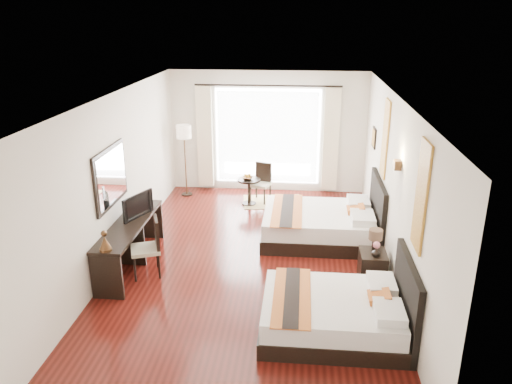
# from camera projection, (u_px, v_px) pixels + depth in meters

# --- Properties ---
(floor) EXTENTS (4.50, 7.50, 0.01)m
(floor) POSITION_uv_depth(u_px,v_px,m) (251.00, 263.00, 8.47)
(floor) COLOR #370E0A
(floor) RESTS_ON ground
(ceiling) EXTENTS (4.50, 7.50, 0.02)m
(ceiling) POSITION_uv_depth(u_px,v_px,m) (250.00, 98.00, 7.52)
(ceiling) COLOR white
(ceiling) RESTS_ON wall_headboard
(wall_headboard) EXTENTS (0.01, 7.50, 2.80)m
(wall_headboard) POSITION_uv_depth(u_px,v_px,m) (393.00, 189.00, 7.80)
(wall_headboard) COLOR silver
(wall_headboard) RESTS_ON floor
(wall_desk) EXTENTS (0.01, 7.50, 2.80)m
(wall_desk) POSITION_uv_depth(u_px,v_px,m) (115.00, 181.00, 8.19)
(wall_desk) COLOR silver
(wall_desk) RESTS_ON floor
(wall_window) EXTENTS (4.50, 0.01, 2.80)m
(wall_window) POSITION_uv_depth(u_px,v_px,m) (268.00, 132.00, 11.50)
(wall_window) COLOR silver
(wall_window) RESTS_ON floor
(wall_entry) EXTENTS (4.50, 0.01, 2.80)m
(wall_entry) POSITION_uv_depth(u_px,v_px,m) (208.00, 320.00, 4.49)
(wall_entry) COLOR silver
(wall_entry) RESTS_ON floor
(window_glass) EXTENTS (2.40, 0.02, 2.20)m
(window_glass) POSITION_uv_depth(u_px,v_px,m) (268.00, 137.00, 11.52)
(window_glass) COLOR white
(window_glass) RESTS_ON wall_window
(sheer_curtain) EXTENTS (2.30, 0.02, 2.10)m
(sheer_curtain) POSITION_uv_depth(u_px,v_px,m) (267.00, 137.00, 11.46)
(sheer_curtain) COLOR white
(sheer_curtain) RESTS_ON wall_window
(drape_left) EXTENTS (0.35, 0.14, 2.35)m
(drape_left) POSITION_uv_depth(u_px,v_px,m) (205.00, 137.00, 11.56)
(drape_left) COLOR beige
(drape_left) RESTS_ON floor
(drape_right) EXTENTS (0.35, 0.14, 2.35)m
(drape_right) POSITION_uv_depth(u_px,v_px,m) (331.00, 140.00, 11.31)
(drape_right) COLOR beige
(drape_right) RESTS_ON floor
(art_panel_near) EXTENTS (0.03, 0.50, 1.35)m
(art_panel_near) POSITION_uv_depth(u_px,v_px,m) (421.00, 196.00, 5.92)
(art_panel_near) COLOR brown
(art_panel_near) RESTS_ON wall_headboard
(art_panel_far) EXTENTS (0.03, 0.50, 1.35)m
(art_panel_far) POSITION_uv_depth(u_px,v_px,m) (385.00, 139.00, 8.62)
(art_panel_far) COLOR brown
(art_panel_far) RESTS_ON wall_headboard
(wall_sconce) EXTENTS (0.10, 0.14, 0.14)m
(wall_sconce) POSITION_uv_depth(u_px,v_px,m) (397.00, 165.00, 7.25)
(wall_sconce) COLOR #452D18
(wall_sconce) RESTS_ON wall_headboard
(mirror_frame) EXTENTS (0.04, 1.25, 0.95)m
(mirror_frame) POSITION_uv_depth(u_px,v_px,m) (110.00, 177.00, 7.92)
(mirror_frame) COLOR black
(mirror_frame) RESTS_ON wall_desk
(mirror_glass) EXTENTS (0.01, 1.12, 0.82)m
(mirror_glass) POSITION_uv_depth(u_px,v_px,m) (112.00, 177.00, 7.92)
(mirror_glass) COLOR white
(mirror_glass) RESTS_ON mirror_frame
(bed_near) EXTENTS (1.91, 1.49, 1.07)m
(bed_near) POSITION_uv_depth(u_px,v_px,m) (338.00, 313.00, 6.57)
(bed_near) COLOR black
(bed_near) RESTS_ON floor
(bed_far) EXTENTS (2.12, 1.65, 1.20)m
(bed_far) POSITION_uv_depth(u_px,v_px,m) (323.00, 224.00, 9.27)
(bed_far) COLOR black
(bed_far) RESTS_ON floor
(nightstand) EXTENTS (0.41, 0.51, 0.49)m
(nightstand) POSITION_uv_depth(u_px,v_px,m) (372.00, 267.00, 7.84)
(nightstand) COLOR black
(nightstand) RESTS_ON floor
(table_lamp) EXTENTS (0.21, 0.21, 0.34)m
(table_lamp) POSITION_uv_depth(u_px,v_px,m) (376.00, 236.00, 7.75)
(table_lamp) COLOR black
(table_lamp) RESTS_ON nightstand
(vase) EXTENTS (0.13, 0.13, 0.13)m
(vase) POSITION_uv_depth(u_px,v_px,m) (376.00, 251.00, 7.62)
(vase) COLOR black
(vase) RESTS_ON nightstand
(console_desk) EXTENTS (0.50, 2.20, 0.76)m
(console_desk) POSITION_uv_depth(u_px,v_px,m) (131.00, 244.00, 8.30)
(console_desk) COLOR black
(console_desk) RESTS_ON floor
(television) EXTENTS (0.37, 0.69, 0.41)m
(television) POSITION_uv_depth(u_px,v_px,m) (135.00, 205.00, 8.38)
(television) COLOR black
(television) RESTS_ON console_desk
(bronze_figurine) EXTENTS (0.24, 0.24, 0.28)m
(bronze_figurine) POSITION_uv_depth(u_px,v_px,m) (105.00, 242.00, 7.19)
(bronze_figurine) COLOR #452D18
(bronze_figurine) RESTS_ON console_desk
(desk_chair) EXTENTS (0.57, 0.57, 0.96)m
(desk_chair) POSITION_uv_depth(u_px,v_px,m) (147.00, 258.00, 8.01)
(desk_chair) COLOR #B3AB89
(desk_chair) RESTS_ON floor
(floor_lamp) EXTENTS (0.33, 0.33, 1.65)m
(floor_lamp) POSITION_uv_depth(u_px,v_px,m) (184.00, 136.00, 11.15)
(floor_lamp) COLOR black
(floor_lamp) RESTS_ON floor
(side_table) EXTENTS (0.51, 0.51, 0.58)m
(side_table) POSITION_uv_depth(u_px,v_px,m) (249.00, 192.00, 10.96)
(side_table) COLOR black
(side_table) RESTS_ON floor
(fruit_bowl) EXTENTS (0.30, 0.30, 0.06)m
(fruit_bowl) POSITION_uv_depth(u_px,v_px,m) (248.00, 178.00, 10.82)
(fruit_bowl) COLOR #432B18
(fruit_bowl) RESTS_ON side_table
(window_chair) EXTENTS (0.51, 0.51, 0.86)m
(window_chair) POSITION_uv_depth(u_px,v_px,m) (261.00, 190.00, 11.15)
(window_chair) COLOR #B3AB89
(window_chair) RESTS_ON floor
(jute_rug) EXTENTS (1.40, 1.04, 0.01)m
(jute_rug) POSITION_uv_depth(u_px,v_px,m) (273.00, 202.00, 11.19)
(jute_rug) COLOR tan
(jute_rug) RESTS_ON floor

